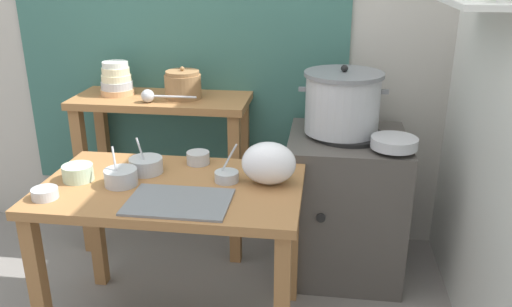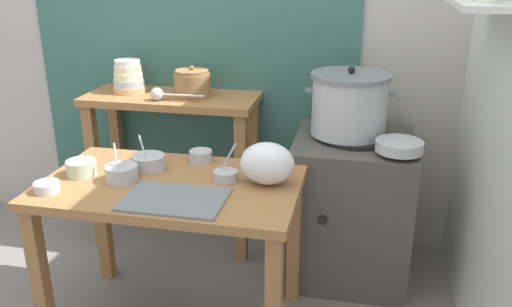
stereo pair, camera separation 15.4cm
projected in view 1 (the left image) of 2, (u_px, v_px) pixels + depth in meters
wall_back at (222, 17)px, 2.93m from camera, size 4.40×0.12×2.60m
prep_table at (173, 208)px, 2.25m from camera, size 1.10×0.66×0.72m
back_shelf_table at (164, 135)px, 2.95m from camera, size 0.96×0.40×0.90m
stove_block at (344, 204)px, 2.80m from camera, size 0.60×0.61×0.78m
steamer_pot at (342, 102)px, 2.63m from camera, size 0.44×0.40×0.34m
clay_pot at (183, 85)px, 2.83m from camera, size 0.20×0.20×0.17m
bowl_stack_enamel at (117, 80)px, 2.89m from camera, size 0.18×0.18×0.18m
ladle at (150, 96)px, 2.75m from camera, size 0.30×0.07×0.07m
serving_tray at (179, 202)px, 2.04m from camera, size 0.40×0.28×0.01m
plastic_bag at (269, 163)px, 2.19m from camera, size 0.23×0.17×0.18m
wide_pan at (394, 143)px, 2.45m from camera, size 0.22×0.22×0.05m
prep_bowl_0 at (78, 172)px, 2.24m from camera, size 0.13×0.13×0.07m
prep_bowl_1 at (146, 165)px, 2.32m from camera, size 0.15×0.15×0.17m
prep_bowl_2 at (121, 176)px, 2.20m from camera, size 0.14×0.14×0.16m
prep_bowl_3 at (45, 193)px, 2.08m from camera, size 0.10×0.10×0.04m
prep_bowl_4 at (198, 157)px, 2.43m from camera, size 0.11×0.11×0.06m
prep_bowl_5 at (227, 176)px, 2.24m from camera, size 0.10×0.10×0.17m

